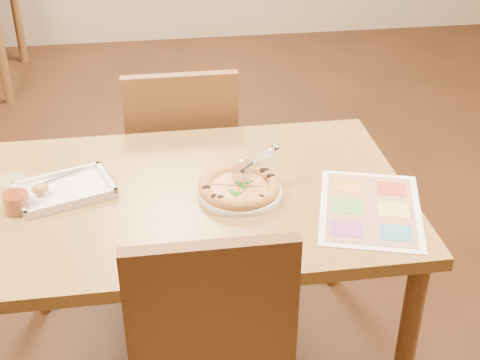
{
  "coord_description": "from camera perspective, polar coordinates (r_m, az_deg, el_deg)",
  "views": [
    {
      "loc": [
        -0.11,
        -1.72,
        1.8
      ],
      "look_at": [
        0.14,
        -0.03,
        0.77
      ],
      "focal_mm": 50.0,
      "sensor_mm": 36.0,
      "label": 1
    }
  ],
  "objects": [
    {
      "name": "chair_far",
      "position": [
        2.63,
        -4.99,
        2.97
      ],
      "size": [
        0.42,
        0.42,
        0.47
      ],
      "rotation": [
        0.0,
        0.0,
        3.14
      ],
      "color": "brown",
      "rests_on": "ground"
    },
    {
      "name": "menu",
      "position": [
        1.99,
        11.06,
        -2.4
      ],
      "size": [
        0.39,
        0.47,
        0.0
      ],
      "primitive_type": "cube",
      "rotation": [
        0.0,
        0.0,
        -0.29
      ],
      "color": "white",
      "rests_on": "dining_table"
    },
    {
      "name": "glass_tumbler",
      "position": [
        2.03,
        -18.62,
        -1.41
      ],
      "size": [
        0.08,
        0.08,
        0.1
      ],
      "rotation": [
        0.0,
        0.0,
        -0.01
      ],
      "color": "maroon",
      "rests_on": "dining_table"
    },
    {
      "name": "appetizer_tray",
      "position": [
        2.09,
        -14.9,
        -0.91
      ],
      "size": [
        0.33,
        0.27,
        0.05
      ],
      "rotation": [
        0.0,
        0.0,
        0.33
      ],
      "color": "silver",
      "rests_on": "dining_table"
    },
    {
      "name": "pizza_cutter",
      "position": [
        2.01,
        1.19,
        1.33
      ],
      "size": [
        0.15,
        0.08,
        0.1
      ],
      "rotation": [
        0.0,
        0.0,
        0.47
      ],
      "color": "silver",
      "rests_on": "pizza"
    },
    {
      "name": "pizza",
      "position": [
        2.01,
        -0.09,
        -0.59
      ],
      "size": [
        0.25,
        0.25,
        0.04
      ],
      "rotation": [
        0.0,
        0.0,
        -0.25
      ],
      "color": "#DC8D4B",
      "rests_on": "plate"
    },
    {
      "name": "dining_table",
      "position": [
        2.08,
        -3.9,
        -3.09
      ],
      "size": [
        1.3,
        0.85,
        0.72
      ],
      "color": "olive",
      "rests_on": "ground"
    },
    {
      "name": "plate",
      "position": [
        2.02,
        0.0,
        -1.05
      ],
      "size": [
        0.27,
        0.27,
        0.01
      ],
      "primitive_type": "cylinder",
      "rotation": [
        0.0,
        0.0,
        -0.08
      ],
      "color": "white",
      "rests_on": "dining_table"
    }
  ]
}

